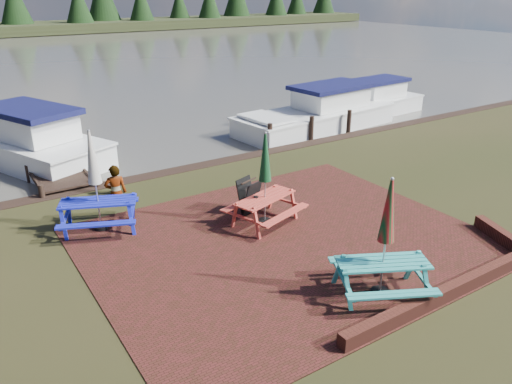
{
  "coord_description": "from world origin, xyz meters",
  "views": [
    {
      "loc": [
        -6.33,
        -7.44,
        5.66
      ],
      "look_at": [
        -0.21,
        1.99,
        1.0
      ],
      "focal_mm": 35.0,
      "sensor_mm": 36.0,
      "label": 1
    }
  ],
  "objects": [
    {
      "name": "jetty",
      "position": [
        -3.5,
        11.28,
        0.11
      ],
      "size": [
        1.76,
        9.08,
        1.0
      ],
      "color": "black",
      "rests_on": "ground"
    },
    {
      "name": "chalkboard",
      "position": [
        0.14,
        2.86,
        0.49
      ],
      "size": [
        0.63,
        0.73,
        0.94
      ],
      "rotation": [
        0.0,
        0.0,
        0.35
      ],
      "color": "black",
      "rests_on": "ground"
    },
    {
      "name": "picnic_table_red",
      "position": [
        0.16,
        2.13,
        0.84
      ],
      "size": [
        2.1,
        1.97,
        2.4
      ],
      "rotation": [
        0.0,
        0.0,
        0.29
      ],
      "color": "#C44032",
      "rests_on": "ground"
    },
    {
      "name": "boat_far",
      "position": [
        11.44,
        9.71,
        0.36
      ],
      "size": [
        6.07,
        2.52,
        1.85
      ],
      "rotation": [
        0.0,
        0.0,
        1.64
      ],
      "color": "silver",
      "rests_on": "ground"
    },
    {
      "name": "person",
      "position": [
        -2.42,
        6.14,
        0.87
      ],
      "size": [
        0.72,
        0.56,
        1.74
      ],
      "primitive_type": "imported",
      "rotation": [
        0.0,
        0.0,
        2.89
      ],
      "color": "gray",
      "rests_on": "ground"
    },
    {
      "name": "water",
      "position": [
        0.0,
        37.0,
        0.0
      ],
      "size": [
        120.0,
        60.0,
        0.02
      ],
      "primitive_type": "cube",
      "color": "#45423B",
      "rests_on": "ground"
    },
    {
      "name": "picnic_table_teal",
      "position": [
        0.27,
        -1.77,
        0.86
      ],
      "size": [
        2.29,
        2.2,
        2.45
      ],
      "rotation": [
        0.0,
        0.0,
        -0.47
      ],
      "color": "teal",
      "rests_on": "ground"
    },
    {
      "name": "paving",
      "position": [
        0.0,
        1.0,
        0.01
      ],
      "size": [
        9.0,
        7.5,
        0.02
      ],
      "primitive_type": "cube",
      "color": "#351911",
      "rests_on": "ground"
    },
    {
      "name": "brick_wall",
      "position": [
        2.15,
        -2.42,
        0.15
      ],
      "size": [
        6.21,
        1.79,
        0.3
      ],
      "color": "#4C1E16",
      "rests_on": "ground"
    },
    {
      "name": "boat_jetty",
      "position": [
        -4.03,
        11.58,
        0.46
      ],
      "size": [
        5.39,
        8.07,
        2.22
      ],
      "rotation": [
        0.0,
        0.0,
        0.4
      ],
      "color": "silver",
      "rests_on": "ground"
    },
    {
      "name": "boat_near",
      "position": [
        7.63,
        9.02,
        0.41
      ],
      "size": [
        7.8,
        3.35,
        2.05
      ],
      "rotation": [
        0.0,
        0.0,
        1.67
      ],
      "color": "silver",
      "rests_on": "ground"
    },
    {
      "name": "picnic_table_blue",
      "position": [
        -3.48,
        4.09,
        0.89
      ],
      "size": [
        2.32,
        2.21,
        2.54
      ],
      "rotation": [
        0.0,
        0.0,
        -0.4
      ],
      "color": "#1820B5",
      "rests_on": "ground"
    },
    {
      "name": "ground",
      "position": [
        0.0,
        0.0,
        0.0
      ],
      "size": [
        120.0,
        120.0,
        0.0
      ],
      "primitive_type": "plane",
      "color": "black",
      "rests_on": "ground"
    }
  ]
}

